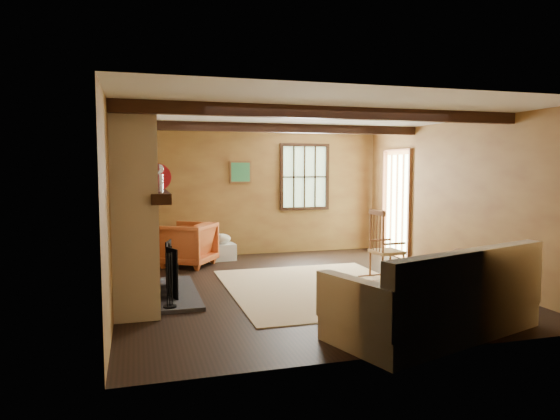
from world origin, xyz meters
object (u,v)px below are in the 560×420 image
object	(u,v)px
sofa	(439,302)
armchair	(187,244)
fireplace	(137,213)
rocking_chair	(385,249)
laundry_basket	(221,252)

from	to	relation	value
sofa	armchair	world-z (taller)	sofa
fireplace	armchair	distance (m)	2.19
rocking_chair	sofa	xyz separation A→B (m)	(-0.69, -2.45, -0.12)
fireplace	laundry_basket	distance (m)	2.88
sofa	rocking_chair	bearing A→B (deg)	56.56
fireplace	armchair	world-z (taller)	fireplace
rocking_chair	sofa	distance (m)	2.55
fireplace	rocking_chair	xyz separation A→B (m)	(3.62, 0.11, -0.66)
laundry_basket	armchair	distance (m)	0.78
sofa	fireplace	bearing A→B (deg)	123.60
armchair	rocking_chair	bearing A→B (deg)	90.48
fireplace	rocking_chair	size ratio (longest dim) A/B	2.26
fireplace	sofa	distance (m)	3.83
rocking_chair	armchair	size ratio (longest dim) A/B	1.28
sofa	laundry_basket	distance (m)	4.86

